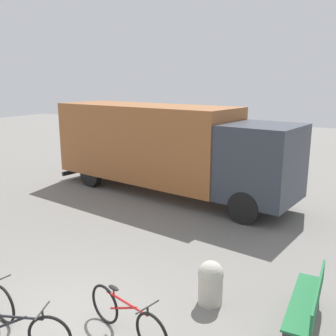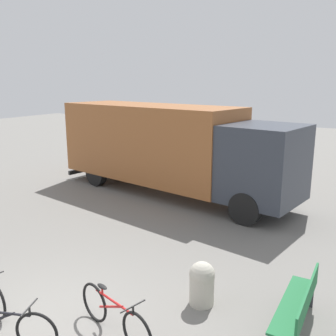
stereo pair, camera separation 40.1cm
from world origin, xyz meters
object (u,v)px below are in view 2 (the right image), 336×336
at_px(delivery_truck, 169,146).
at_px(bicycle_middle, 2,327).
at_px(bicycle_far, 114,315).
at_px(bollard_near_bench, 202,282).
at_px(park_bench, 299,306).

bearing_deg(delivery_truck, bicycle_middle, -67.55).
distance_m(delivery_truck, bicycle_middle, 8.23).
xyz_separation_m(bicycle_far, bollard_near_bench, (0.80, 1.42, 0.06)).
distance_m(park_bench, bicycle_far, 2.79).
bearing_deg(bicycle_middle, delivery_truck, 82.62).
bearing_deg(bicycle_far, park_bench, 46.84).
height_order(bicycle_far, bollard_near_bench, bollard_near_bench).
xyz_separation_m(bicycle_middle, bicycle_far, (1.24, 1.00, 0.00)).
distance_m(bicycle_far, bollard_near_bench, 1.63).
xyz_separation_m(park_bench, bicycle_far, (-2.40, -1.42, -0.11)).
height_order(bicycle_middle, bicycle_far, same).
height_order(bicycle_middle, bollard_near_bench, bollard_near_bench).
bearing_deg(bollard_near_bench, bicycle_middle, -130.12).
relative_size(park_bench, bollard_near_bench, 2.26).
bearing_deg(delivery_truck, park_bench, -35.62).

